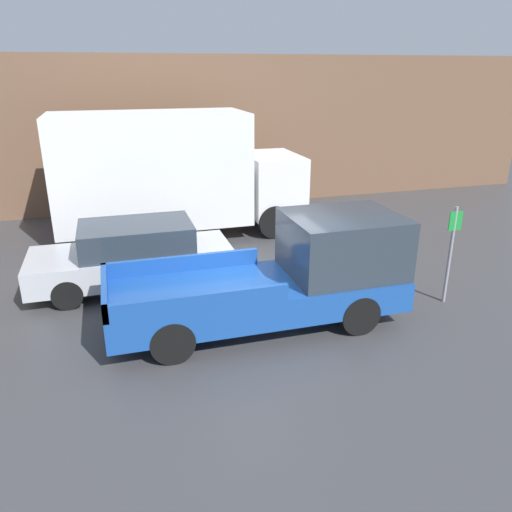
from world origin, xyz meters
The scene contains 7 objects.
ground_plane centered at (0.00, 0.00, 0.00)m, with size 60.00×60.00×0.00m, color #3D3D3F.
building_wall centered at (0.00, 8.99, 2.61)m, with size 28.00×0.15×5.21m.
pickup_truck centered at (0.38, -0.33, 0.98)m, with size 5.68×2.01×2.10m.
car centered at (-2.43, 2.29, 0.75)m, with size 4.51×1.87×1.49m.
delivery_truck centered at (-1.08, 5.84, 1.91)m, with size 7.17×2.54×3.60m.
parking_sign centered at (3.92, -0.50, 1.20)m, with size 0.30×0.07×2.12m.
newspaper_box centered at (2.73, 8.66, 0.48)m, with size 0.45×0.40×0.95m.
Camera 1 is at (-2.77, -8.73, 4.74)m, focal length 35.00 mm.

